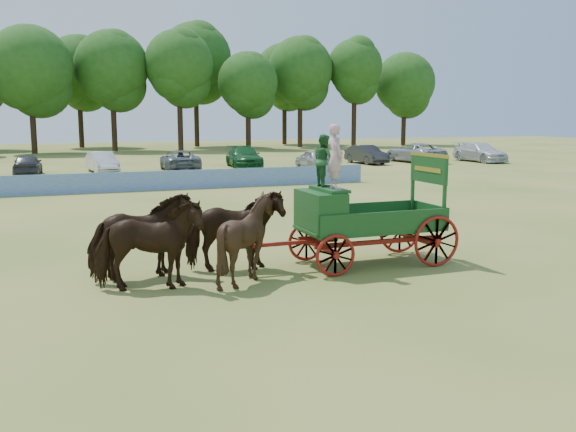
{
  "coord_description": "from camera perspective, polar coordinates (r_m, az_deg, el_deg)",
  "views": [
    {
      "loc": [
        -6.04,
        -16.63,
        4.08
      ],
      "look_at": [
        0.22,
        -0.35,
        1.3
      ],
      "focal_mm": 40.0,
      "sensor_mm": 36.0,
      "label": 1
    }
  ],
  "objects": [
    {
      "name": "horse_wheel_right",
      "position": [
        16.75,
        -4.78,
        -1.33
      ],
      "size": [
        2.67,
        1.5,
        2.14
      ],
      "primitive_type": "imported",
      "rotation": [
        0.0,
        0.0,
        1.43
      ],
      "color": "#311B0D",
      "rests_on": "ground"
    },
    {
      "name": "horse_lead_left",
      "position": [
        15.19,
        -12.33,
        -2.58
      ],
      "size": [
        2.7,
        1.58,
        2.14
      ],
      "primitive_type": "imported",
      "rotation": [
        0.0,
        0.0,
        1.4
      ],
      "color": "#311B0D",
      "rests_on": "ground"
    },
    {
      "name": "horse_lead_right",
      "position": [
        16.26,
        -12.93,
        -1.84
      ],
      "size": [
        2.73,
        1.7,
        2.14
      ],
      "primitive_type": "imported",
      "rotation": [
        0.0,
        0.0,
        1.8
      ],
      "color": "#311B0D",
      "rests_on": "ground"
    },
    {
      "name": "horse_wheel_left",
      "position": [
        15.72,
        -3.65,
        -2.0
      ],
      "size": [
        1.97,
        1.76,
        2.14
      ],
      "primitive_type": "imported",
      "rotation": [
        0.0,
        0.0,
        1.55
      ],
      "color": "#311B0D",
      "rests_on": "ground"
    },
    {
      "name": "ground",
      "position": [
        18.16,
        -1.06,
        -3.93
      ],
      "size": [
        160.0,
        160.0,
        0.0
      ],
      "primitive_type": "plane",
      "color": "#A08F48",
      "rests_on": "ground"
    },
    {
      "name": "parked_cars",
      "position": [
        47.29,
        -10.17,
        4.92
      ],
      "size": [
        57.46,
        7.85,
        1.65
      ],
      "color": "silver",
      "rests_on": "ground"
    },
    {
      "name": "sponsor_banner",
      "position": [
        35.18,
        -12.71,
        3.04
      ],
      "size": [
        26.0,
        0.08,
        1.05
      ],
      "primitive_type": "cube",
      "color": "#1E48A2",
      "rests_on": "ground"
    },
    {
      "name": "treeline",
      "position": [
        76.32,
        -20.98,
        12.21
      ],
      "size": [
        90.75,
        21.84,
        15.32
      ],
      "color": "#382314",
      "rests_on": "ground"
    },
    {
      "name": "farm_dray",
      "position": [
        17.23,
        5.24,
        0.76
      ],
      "size": [
        6.0,
        2.0,
        3.83
      ],
      "color": "maroon",
      "rests_on": "ground"
    }
  ]
}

